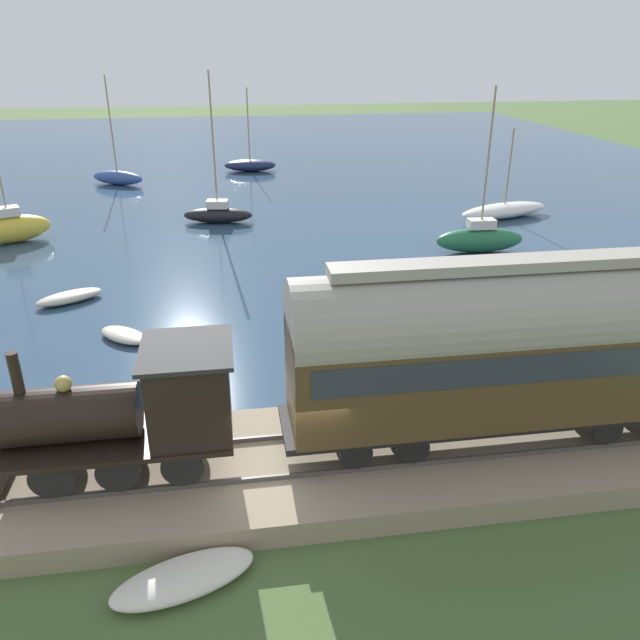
# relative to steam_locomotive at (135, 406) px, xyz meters

# --- Properties ---
(ground_plane) EXTENTS (200.00, 200.00, 0.00)m
(ground_plane) POSITION_rel_steam_locomotive_xyz_m (-0.20, -3.29, -2.33)
(ground_plane) COLOR #476033
(harbor_water) EXTENTS (80.00, 80.00, 0.01)m
(harbor_water) POSITION_rel_steam_locomotive_xyz_m (42.58, -3.29, -2.32)
(harbor_water) COLOR #2D4760
(harbor_water) RESTS_ON ground
(rail_embankment) EXTENTS (4.57, 56.00, 0.71)m
(rail_embankment) POSITION_rel_steam_locomotive_xyz_m (0.00, -3.29, -2.03)
(rail_embankment) COLOR gray
(rail_embankment) RESTS_ON ground
(steam_locomotive) EXTENTS (2.17, 5.55, 3.10)m
(steam_locomotive) POSITION_rel_steam_locomotive_xyz_m (0.00, 0.00, 0.00)
(steam_locomotive) COLOR black
(steam_locomotive) RESTS_ON rail_embankment
(passenger_coach) EXTENTS (2.28, 10.72, 4.59)m
(passenger_coach) POSITION_rel_steam_locomotive_xyz_m (0.00, -8.56, 0.91)
(passenger_coach) COLOR black
(passenger_coach) RESTS_ON rail_embankment
(sailboat_yellow) EXTENTS (3.00, 4.26, 6.41)m
(sailboat_yellow) POSITION_rel_steam_locomotive_xyz_m (21.53, 8.94, -1.54)
(sailboat_yellow) COLOR gold
(sailboat_yellow) RESTS_ON harbor_water
(sailboat_white) EXTENTS (3.24, 6.25, 5.18)m
(sailboat_white) POSITION_rel_steam_locomotive_xyz_m (22.45, -18.73, -1.88)
(sailboat_white) COLOR white
(sailboat_white) RESTS_ON harbor_water
(sailboat_black) EXTENTS (1.85, 4.15, 8.31)m
(sailboat_black) POSITION_rel_steam_locomotive_xyz_m (23.94, -1.78, -1.77)
(sailboat_black) COLOR black
(sailboat_black) RESTS_ON harbor_water
(sailboat_navy) EXTENTS (2.24, 4.36, 6.46)m
(sailboat_navy) POSITION_rel_steam_locomotive_xyz_m (39.73, -4.44, -1.83)
(sailboat_navy) COLOR #192347
(sailboat_navy) RESTS_ON harbor_water
(sailboat_blue) EXTENTS (2.86, 4.19, 7.60)m
(sailboat_blue) POSITION_rel_steam_locomotive_xyz_m (35.82, 5.49, -1.76)
(sailboat_blue) COLOR #335199
(sailboat_blue) RESTS_ON harbor_water
(sailboat_green) EXTENTS (1.46, 4.48, 7.85)m
(sailboat_green) POSITION_rel_steam_locomotive_xyz_m (16.25, -14.66, -1.62)
(sailboat_green) COLOR #236B42
(sailboat_green) RESTS_ON harbor_water
(rowboat_mid_harbor) EXTENTS (2.20, 2.24, 0.32)m
(rowboat_mid_harbor) POSITION_rel_steam_locomotive_xyz_m (8.51, 1.59, -2.16)
(rowboat_mid_harbor) COLOR #B7B2A3
(rowboat_mid_harbor) RESTS_ON harbor_water
(rowboat_near_shore) EXTENTS (2.25, 2.80, 0.41)m
(rowboat_near_shore) POSITION_rel_steam_locomotive_xyz_m (12.47, 4.23, -2.11)
(rowboat_near_shore) COLOR #B7B2A3
(rowboat_near_shore) RESTS_ON harbor_water
(beached_dinghy) EXTENTS (1.88, 3.00, 0.44)m
(beached_dinghy) POSITION_rel_steam_locomotive_xyz_m (-3.00, -0.99, -2.11)
(beached_dinghy) COLOR beige
(beached_dinghy) RESTS_ON ground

